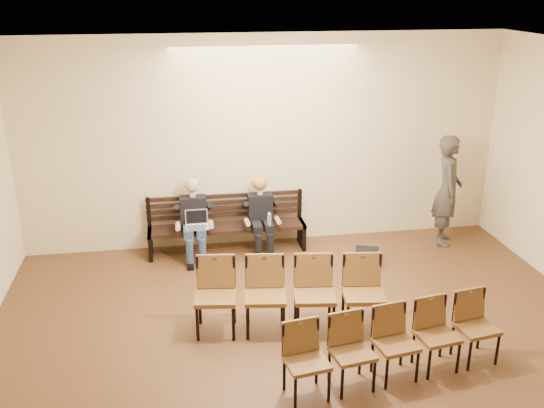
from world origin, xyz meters
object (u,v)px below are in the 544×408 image
Objects in this scene: chair_row_front at (290,296)px; passerby at (448,182)px; seated_woman at (261,219)px; bench at (228,238)px; laptop at (197,228)px; water_bottle at (269,226)px; chair_row_back at (396,345)px; bag at (367,257)px; seated_man at (194,221)px.

passerby is at bearing 44.22° from chair_row_front.
seated_woman is 0.54× the size of passerby.
bench is 7.22× the size of laptop.
water_bottle is 0.10× the size of passerby.
chair_row_back is (1.52, -3.74, 0.20)m from bench.
seated_woman is 3.23× the size of laptop.
bag is (2.63, -0.57, -0.45)m from laptop.
chair_row_back is at bearing -74.97° from seated_woman.
passerby reaches higher than seated_man.
passerby is 4.16m from chair_row_back.
chair_row_back is (0.97, -3.62, -0.16)m from seated_woman.
seated_man is at bearing 108.21° from passerby.
chair_row_front is at bearing -78.14° from bench.
chair_row_front is (-0.01, -2.46, -0.09)m from seated_woman.
bag is at bearing 132.04° from passerby.
seated_man is 0.49× the size of chair_row_back.
chair_row_back reaches higher than water_bottle.
chair_row_back is (0.88, -3.34, -0.14)m from water_bottle.
bag is at bearing 69.02° from chair_row_back.
chair_row_back is at bearing -52.11° from laptop.
passerby is (3.06, 0.14, 0.53)m from water_bottle.
seated_man is at bearing 110.72° from chair_row_back.
laptop is (-0.50, -0.32, 0.36)m from bench.
water_bottle is 0.09× the size of chair_row_back.
bench is at bearing 157.27° from bag.
passerby is (4.24, -0.14, 0.46)m from seated_man.
water_bottle is at bearing 3.59° from laptop.
seated_man is at bearing 163.90° from bag.
bench is 2.65m from chair_row_front.
bag is (1.58, -0.77, -0.45)m from seated_woman.
chair_row_front is at bearing -66.20° from seated_man.
water_bottle is 1.62m from bag.
laptop is 1.14m from water_bottle.
bag is at bearing -26.04° from seated_woman.
laptop is at bearing 176.32° from water_bottle.
laptop reaches higher than water_bottle.
passerby reaches higher than chair_row_back.
seated_man is 0.52× the size of chair_row_front.
laptop is 3.97m from chair_row_back.
chair_row_front reaches higher than laptop.
chair_row_back is at bearing 168.07° from passerby.
seated_man reaches higher than chair_row_back.
water_bottle is (0.09, -0.28, -0.02)m from seated_woman.
bag is 0.14× the size of chair_row_back.
seated_woman is at bearing -12.33° from bench.
water_bottle is at bearing -31.80° from bench.
seated_woman is 1.81m from bag.
chair_row_back is (2.02, -3.42, -0.16)m from laptop.
seated_man is 2.70m from chair_row_front.
seated_man reaches higher than water_bottle.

